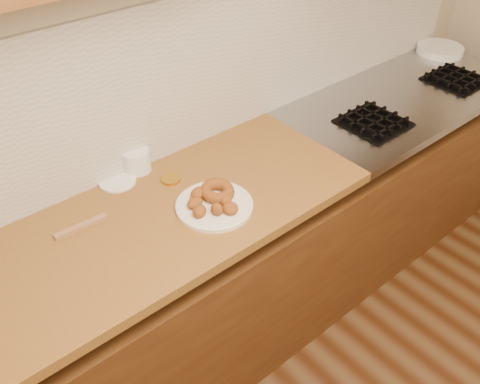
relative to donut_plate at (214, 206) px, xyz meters
name	(u,v)px	position (x,y,z in m)	size (l,w,h in m)	color
wall_back	(160,43)	(0.08, 0.40, 0.44)	(4.00, 0.02, 2.70)	tan
base_cabinet	(221,280)	(0.08, 0.09, -0.52)	(3.60, 0.60, 0.77)	#523214
butcher_block	(51,275)	(-0.57, 0.09, -0.03)	(2.30, 0.62, 0.04)	olive
stovetop	(405,96)	(1.23, 0.09, -0.03)	(1.30, 0.62, 0.04)	#9EA0A5
backsplash	(166,84)	(0.08, 0.38, 0.29)	(3.60, 0.02, 0.60)	beige
burner_grates	(418,98)	(1.21, 0.01, 0.00)	(0.91, 0.26, 0.03)	black
donut_plate	(214,206)	(0.00, 0.00, 0.00)	(0.27, 0.27, 0.02)	white
ring_donut	(217,191)	(0.04, 0.03, 0.03)	(0.12, 0.12, 0.04)	brown
fried_dough_chunks	(210,204)	(-0.02, -0.01, 0.03)	(0.17, 0.20, 0.05)	brown
plastic_tub	(137,160)	(-0.09, 0.37, 0.04)	(0.10, 0.10, 0.09)	white
tub_lid	(118,181)	(-0.19, 0.35, 0.00)	(0.14, 0.14, 0.01)	white
brass_jar_lid	(171,179)	(-0.03, 0.23, 0.00)	(0.07, 0.07, 0.01)	#BD9123
wooden_utensil	(81,226)	(-0.40, 0.20, 0.00)	(0.18, 0.02, 0.01)	#956944
plate_stack	(440,49)	(1.77, 0.26, 0.01)	(0.25, 0.25, 0.04)	white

